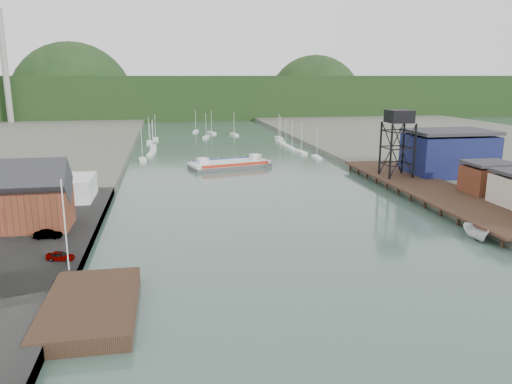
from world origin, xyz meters
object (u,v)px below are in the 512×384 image
object	(u,v)px
harbor_building	(31,202)
chain_ferry	(230,164)
car_west_a	(60,256)
lift_tower	(399,121)
motorboat	(476,233)

from	to	relation	value
harbor_building	chain_ferry	bearing A→B (deg)	55.76
chain_ferry	car_west_a	bearing A→B (deg)	-128.74
harbor_building	chain_ferry	world-z (taller)	harbor_building
lift_tower	chain_ferry	xyz separation A→B (m)	(-37.05, 30.68, -14.70)
harbor_building	chain_ferry	distance (m)	71.17
car_west_a	harbor_building	bearing A→B (deg)	38.74
lift_tower	car_west_a	distance (m)	83.64
harbor_building	chain_ferry	xyz separation A→B (m)	(39.95, 58.68, -5.14)
lift_tower	car_west_a	xyz separation A→B (m)	(-69.73, -44.20, -13.41)
motorboat	car_west_a	bearing A→B (deg)	-175.82
chain_ferry	motorboat	xyz separation A→B (m)	(31.20, -72.59, 0.23)
lift_tower	motorboat	xyz separation A→B (m)	(-5.86, -41.90, -14.47)
lift_tower	harbor_building	bearing A→B (deg)	-160.02
motorboat	car_west_a	world-z (taller)	car_west_a
motorboat	lift_tower	bearing A→B (deg)	84.16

